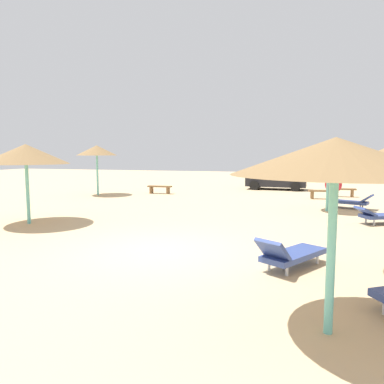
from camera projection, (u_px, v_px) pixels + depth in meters
name	position (u px, v px, depth m)	size (l,w,h in m)	color
ground_plane	(158.00, 251.00, 9.04)	(80.00, 80.00, 0.00)	#D1B284
parasol_0	(335.00, 157.00, 4.64)	(2.76, 2.76, 2.68)	#6BC6BC
parasol_3	(329.00, 153.00, 15.06)	(2.24, 2.24, 2.79)	#6BC6BC
parasol_4	(26.00, 154.00, 12.31)	(2.94, 2.94, 2.80)	#6BC6BC
parasol_5	(97.00, 151.00, 21.04)	(2.38, 2.38, 2.96)	#6BC6BC
lounger_1	(291.00, 254.00, 7.63)	(1.53, 1.93, 0.77)	#33478C
lounger_2	(382.00, 215.00, 12.47)	(2.00, 1.41, 0.64)	#33478C
lounger_3	(351.00, 202.00, 16.01)	(2.00, 1.28, 0.70)	#33478C
bench_0	(342.00, 191.00, 20.34)	(1.51, 0.42, 0.49)	brown
bench_1	(323.00, 193.00, 19.35)	(1.54, 0.62, 0.49)	brown
bench_2	(160.00, 188.00, 21.95)	(1.51, 0.42, 0.49)	brown
parked_car	(276.00, 178.00, 24.50)	(4.08, 2.15, 1.72)	black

